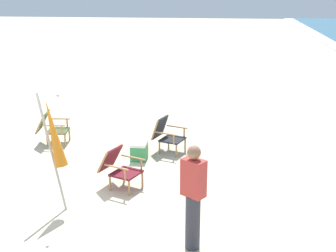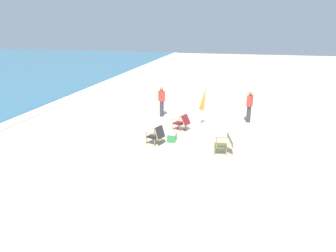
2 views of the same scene
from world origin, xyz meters
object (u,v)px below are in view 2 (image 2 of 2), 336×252
Objects in this scene: beach_chair_front_left at (182,122)px; person_near_chairs at (249,106)px; beach_chair_far_center at (156,135)px; person_by_waterline at (162,101)px; beach_chair_back_left at (225,143)px; cooler_box at (172,137)px; umbrella_furled_orange at (204,99)px.

person_near_chairs reaches higher than beach_chair_front_left.
person_by_waterline is at bearing 11.41° from beach_chair_far_center.
beach_chair_front_left is at bearing -142.71° from person_by_waterline.
beach_chair_front_left is 2.55m from person_by_waterline.
beach_chair_far_center is at bearing -168.59° from person_by_waterline.
beach_chair_back_left is 1.61× the size of cooler_box.
beach_chair_far_center is 4.12m from person_by_waterline.
person_near_chairs is at bearing -43.46° from beach_chair_far_center.
beach_chair_front_left is 3.14m from beach_chair_back_left.
person_near_chairs is 4.63m from person_by_waterline.
cooler_box is at bearing -47.63° from beach_chair_far_center.
person_near_chairs is at bearing -42.80° from cooler_box.
beach_chair_far_center reaches higher than beach_chair_front_left.
beach_chair_far_center is 0.80m from cooler_box.
beach_chair_back_left is 0.49× the size of person_near_chairs.
beach_chair_back_left reaches higher than beach_chair_front_left.
person_by_waterline is (2.00, 1.52, 0.41)m from beach_chair_front_left.
person_near_chairs is 1.00× the size of person_by_waterline.
beach_chair_far_center is (-2.02, 0.71, 0.01)m from beach_chair_front_left.
beach_chair_front_left is 1.87× the size of cooler_box.
person_by_waterline reaches higher than cooler_box.
person_by_waterline is at bearing 40.48° from beach_chair_back_left.
person_by_waterline reaches higher than beach_chair_front_left.
beach_chair_far_center is 1.70× the size of cooler_box.
person_by_waterline is at bearing 66.77° from umbrella_furled_orange.
beach_chair_far_center is 0.51× the size of person_by_waterline.
person_near_chairs is at bearing -89.76° from person_by_waterline.
beach_chair_far_center is 0.40× the size of umbrella_furled_orange.
beach_chair_front_left is at bearing 43.04° from beach_chair_back_left.
umbrella_furled_orange reaches higher than cooler_box.
beach_chair_back_left is at bearing -109.10° from cooler_box.
umbrella_furled_orange reaches higher than person_near_chairs.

